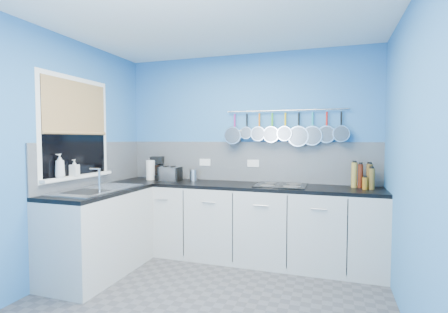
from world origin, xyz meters
The scene contains 42 objects.
floor centered at (0.00, 0.00, -0.01)m, with size 3.20×3.00×0.02m, color #47474C.
ceiling centered at (0.00, 0.00, 2.51)m, with size 3.20×3.00×0.02m, color white.
wall_back centered at (0.00, 1.51, 1.25)m, with size 3.20×0.02×2.50m, color #3272B4.
wall_front centered at (0.00, -1.51, 1.25)m, with size 3.20×0.02×2.50m, color #3272B4.
wall_left centered at (-1.61, 0.00, 1.25)m, with size 0.02×3.00×2.50m, color #3272B4.
wall_right centered at (1.61, 0.00, 1.25)m, with size 0.02×3.00×2.50m, color #3272B4.
backsplash_back centered at (0.00, 1.49, 1.15)m, with size 3.20×0.02×0.50m, color gray.
backsplash_left centered at (-1.59, 0.60, 1.15)m, with size 0.02×1.80×0.50m, color gray.
cabinet_run_back centered at (0.00, 1.20, 0.43)m, with size 3.20×0.60×0.86m, color #B7B6B3.
worktop_back centered at (0.00, 1.20, 0.88)m, with size 3.20×0.60×0.04m, color black.
cabinet_run_left centered at (-1.30, 0.30, 0.43)m, with size 0.60×1.20×0.86m, color #B7B6B3.
worktop_left centered at (-1.30, 0.30, 0.88)m, with size 0.60×1.20×0.04m, color black.
window_frame centered at (-1.58, 0.30, 1.55)m, with size 0.01×1.00×1.10m, color white.
window_glass centered at (-1.57, 0.30, 1.55)m, with size 0.01×0.90×1.00m, color black.
bamboo_blind centered at (-1.56, 0.30, 1.77)m, with size 0.01×0.90×0.55m, color tan.
window_sill centered at (-1.55, 0.30, 1.04)m, with size 0.10×0.98×0.03m, color white.
sink_unit centered at (-1.30, 0.30, 0.90)m, with size 0.50×0.95×0.01m, color silver.
mixer_tap centered at (-1.14, 0.12, 1.03)m, with size 0.12×0.08×0.26m, color silver, non-canonical shape.
socket_left centered at (-0.55, 1.48, 1.13)m, with size 0.15×0.01×0.09m, color white.
socket_right centered at (0.10, 1.48, 1.13)m, with size 0.15×0.01×0.09m, color white.
pot_rail centered at (0.50, 1.45, 1.78)m, with size 0.02×0.02×1.45m, color silver.
soap_bottle_a centered at (-1.53, 0.02, 1.17)m, with size 0.09×0.09×0.24m, color white.
soap_bottle_b centered at (-1.53, 0.22, 1.14)m, with size 0.08×0.08×0.17m, color white.
paper_towel centered at (-1.23, 1.24, 1.03)m, with size 0.11×0.11×0.26m, color white.
coffee_maker centered at (-1.19, 1.33, 1.05)m, with size 0.17×0.19×0.30m, color black, non-canonical shape.
toaster centered at (-0.94, 1.24, 0.99)m, with size 0.28×0.16×0.18m, color silver.
canister centered at (-0.65, 1.32, 0.97)m, with size 0.10×0.10×0.14m, color silver.
hob centered at (0.49, 1.20, 0.91)m, with size 0.57×0.50×0.01m, color black.
pan_0 centered at (-0.13, 1.44, 1.58)m, with size 0.22×0.13×0.41m, color silver, non-canonical shape.
pan_1 centered at (0.02, 1.44, 1.61)m, with size 0.15×0.08×0.34m, color silver, non-canonical shape.
pan_2 centered at (0.18, 1.44, 1.59)m, with size 0.18×0.11×0.37m, color silver, non-canonical shape.
pan_3 centered at (0.34, 1.44, 1.59)m, with size 0.20×0.11×0.39m, color silver, non-canonical shape.
pan_4 centered at (0.50, 1.44, 1.60)m, with size 0.18×0.11×0.37m, color silver, non-canonical shape.
pan_5 centered at (0.66, 1.44, 1.56)m, with size 0.25×0.09×0.44m, color silver, non-canonical shape.
pan_6 centered at (0.82, 1.44, 1.57)m, with size 0.23×0.08×0.42m, color silver, non-canonical shape.
pan_7 centered at (0.98, 1.44, 1.59)m, with size 0.20×0.05×0.39m, color silver, non-canonical shape.
pan_8 centered at (1.14, 1.44, 1.59)m, with size 0.19×0.10×0.38m, color silver, non-canonical shape.
condiment_0 centered at (1.43, 1.31, 1.03)m, with size 0.06×0.06×0.27m, color brown.
condiment_1 centered at (1.34, 1.32, 1.03)m, with size 0.05×0.05×0.26m, color #4C190C.
condiment_2 centered at (1.28, 1.32, 1.04)m, with size 0.06×0.06×0.28m, color olive.
condiment_3 centered at (1.44, 1.23, 1.01)m, with size 0.07×0.07×0.22m, color brown.
condiment_4 centered at (1.38, 1.21, 0.96)m, with size 0.06×0.06×0.13m, color #8C5914.
Camera 1 is at (1.04, -2.60, 1.43)m, focal length 26.64 mm.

